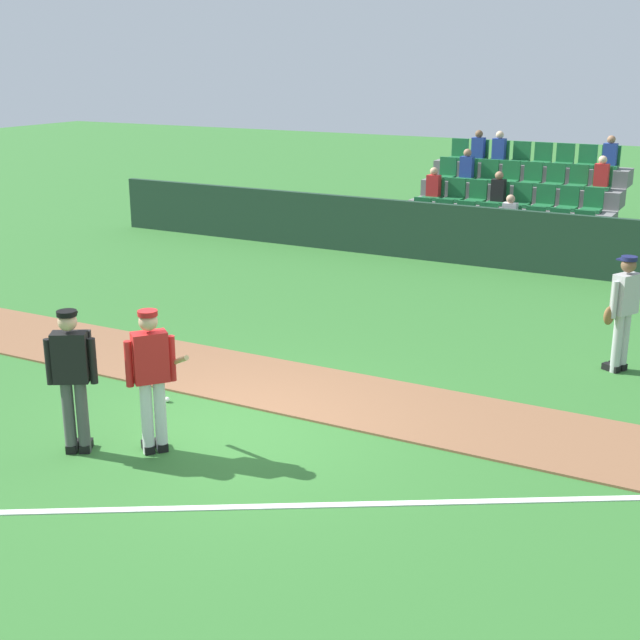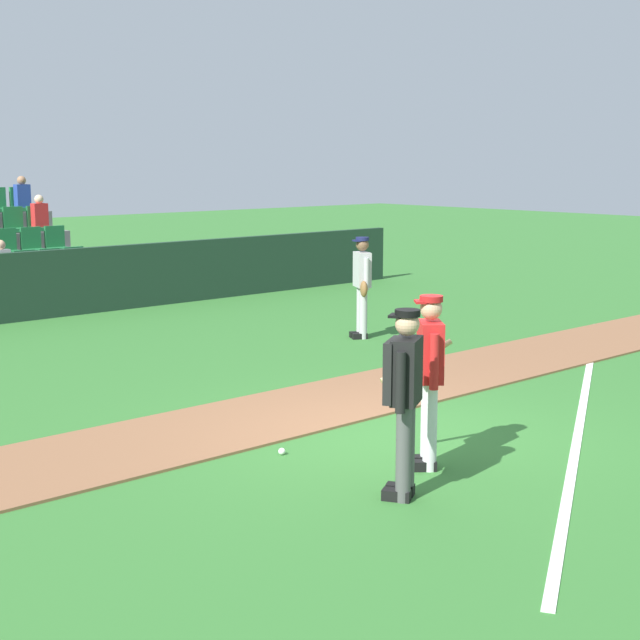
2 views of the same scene
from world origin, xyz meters
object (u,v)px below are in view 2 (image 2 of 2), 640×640
runner_grey_jersey (362,283)px  baseball (282,451)px  umpire_home_plate (404,392)px  batter_red_jersey (429,374)px

runner_grey_jersey → baseball: (-5.20, -4.16, -0.93)m
baseball → umpire_home_plate: bearing=-89.3°
batter_red_jersey → runner_grey_jersey: (4.36, 5.46, -0.01)m
batter_red_jersey → baseball: 1.80m
batter_red_jersey → baseball: batter_red_jersey is taller
batter_red_jersey → baseball: size_ratio=23.78×
umpire_home_plate → runner_grey_jersey: (5.18, 5.89, -0.04)m
umpire_home_plate → runner_grey_jersey: bearing=48.7°
runner_grey_jersey → baseball: 6.72m
batter_red_jersey → umpire_home_plate: (-0.82, -0.43, 0.03)m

